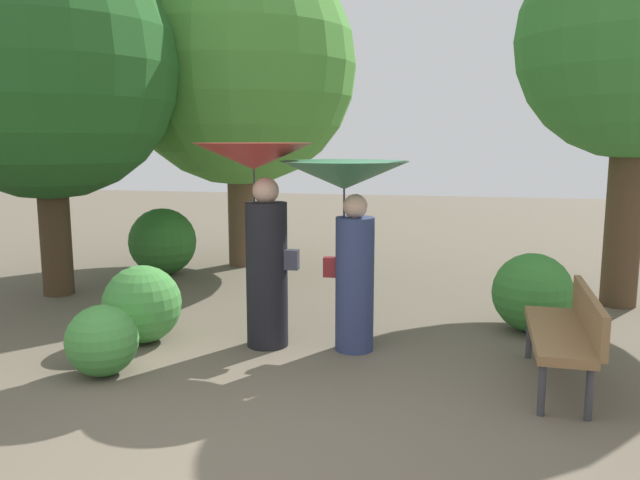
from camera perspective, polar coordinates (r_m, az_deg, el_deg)
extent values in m
plane|color=brown|center=(4.64, -6.99, -17.99)|extent=(40.00, 40.00, 0.00)
cylinder|color=black|center=(6.43, -4.83, -3.18)|extent=(0.42, 0.42, 1.48)
sphere|color=tan|center=(6.30, -4.94, 4.48)|extent=(0.26, 0.26, 0.26)
cylinder|color=#333338|center=(6.38, -5.96, 2.61)|extent=(0.02, 0.02, 0.84)
cone|color=#B22D2D|center=(6.34, -6.04, 7.55)|extent=(1.19, 1.19, 0.26)
cube|color=#333342|center=(6.29, -2.59, -1.79)|extent=(0.14, 0.10, 0.20)
cylinder|color=navy|center=(6.30, 3.16, -4.03)|extent=(0.39, 0.39, 1.35)
sphere|color=tan|center=(6.17, 3.22, 3.07)|extent=(0.24, 0.24, 0.24)
cylinder|color=#333338|center=(6.23, 2.18, 1.23)|extent=(0.02, 0.02, 0.74)
cone|color=#33724C|center=(6.18, 2.21, 5.88)|extent=(1.27, 1.27, 0.27)
cube|color=maroon|center=(6.34, 0.97, -2.46)|extent=(0.14, 0.10, 0.20)
cylinder|color=#38383D|center=(6.50, 18.43, -8.24)|extent=(0.06, 0.06, 0.44)
cylinder|color=#38383D|center=(6.54, 21.43, -8.31)|extent=(0.06, 0.06, 0.44)
cylinder|color=#38383D|center=(5.24, 19.45, -12.54)|extent=(0.06, 0.06, 0.44)
cylinder|color=#38383D|center=(5.28, 23.21, -12.58)|extent=(0.06, 0.06, 0.44)
cube|color=olive|center=(5.81, 20.69, -7.96)|extent=(0.50, 1.52, 0.08)
cube|color=olive|center=(5.79, 23.17, -6.16)|extent=(0.13, 1.50, 0.35)
cylinder|color=brown|center=(10.55, -7.29, 9.44)|extent=(0.44, 0.44, 4.36)
sphere|color=#4C9338|center=(10.61, -7.41, 15.33)|extent=(3.83, 3.83, 3.83)
sphere|color=#4C9338|center=(10.74, -7.52, 19.96)|extent=(3.06, 3.06, 3.06)
cylinder|color=#4C3823|center=(8.73, 26.30, 8.78)|extent=(0.44, 0.44, 4.39)
sphere|color=#387F33|center=(8.81, 26.83, 15.93)|extent=(2.88, 2.88, 2.88)
cylinder|color=#42301E|center=(9.17, -23.30, 7.91)|extent=(0.41, 0.41, 4.06)
sphere|color=#235B23|center=(9.21, -23.71, 14.23)|extent=(3.48, 3.48, 3.48)
sphere|color=#235B23|center=(9.33, -24.05, 19.18)|extent=(2.78, 2.78, 2.78)
sphere|color=#428C3D|center=(6.04, -19.14, -8.60)|extent=(0.64, 0.64, 0.64)
sphere|color=#2D6B28|center=(10.14, -14.06, -0.14)|extent=(1.05, 1.05, 1.05)
sphere|color=#387F33|center=(7.33, 18.67, -4.54)|extent=(0.87, 0.87, 0.87)
sphere|color=#428C3D|center=(6.84, -15.81, -5.62)|extent=(0.81, 0.81, 0.81)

